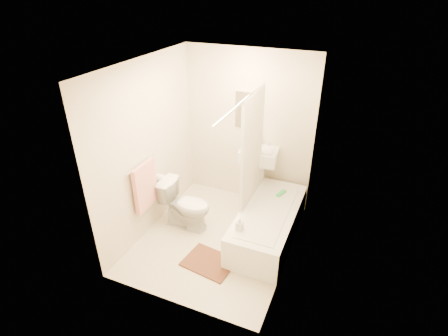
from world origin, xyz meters
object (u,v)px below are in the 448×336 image
at_px(bathtub, 268,224).
at_px(sink, 258,175).
at_px(toilet, 186,205).
at_px(soap_bottle, 240,224).
at_px(bath_mat, 209,262).

bearing_deg(bathtub, sink, 118.09).
bearing_deg(sink, bathtub, -66.98).
bearing_deg(toilet, soap_bottle, -110.17).
distance_m(bathtub, bath_mat, 0.98).
xyz_separation_m(toilet, bathtub, (1.17, 0.20, -0.13)).
height_order(bathtub, bath_mat, bathtub).
height_order(toilet, sink, sink).
bearing_deg(bathtub, soap_bottle, -112.07).
relative_size(toilet, sink, 0.67).
xyz_separation_m(bathtub, bath_mat, (-0.54, -0.78, -0.22)).
distance_m(toilet, sink, 1.23).
relative_size(toilet, soap_bottle, 4.04).
bearing_deg(bath_mat, soap_bottle, 36.27).
bearing_deg(toilet, bathtub, -80.43).
bearing_deg(toilet, sink, -39.93).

